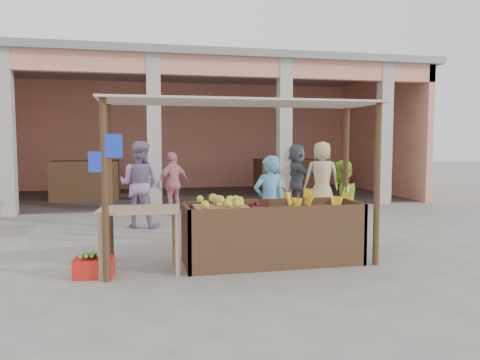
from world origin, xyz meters
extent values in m
plane|color=slate|center=(0.00, 0.00, 0.00)|extent=(60.00, 60.00, 0.00)
cube|color=#F0957E|center=(0.00, 11.40, 2.00)|extent=(14.00, 0.20, 4.00)
cube|color=#F0957E|center=(6.90, 8.50, 2.00)|extent=(0.20, 6.00, 4.00)
cube|color=#F0957E|center=(0.00, 5.65, 3.75)|extent=(14.00, 0.30, 0.50)
cube|color=gray|center=(0.00, 8.50, 4.10)|extent=(14.40, 6.40, 0.20)
cube|color=#B7B1A8|center=(-4.50, 5.65, 2.00)|extent=(0.35, 0.35, 4.00)
cube|color=#B7B1A8|center=(-1.00, 5.65, 2.00)|extent=(0.35, 0.35, 4.00)
cube|color=#B7B1A8|center=(2.50, 5.65, 2.00)|extent=(0.35, 0.35, 4.00)
cube|color=#B7B1A8|center=(5.50, 5.65, 2.00)|extent=(0.35, 0.35, 4.00)
cube|color=#523621|center=(-3.00, 8.50, 0.60)|extent=(2.00, 1.20, 1.20)
cube|color=#523621|center=(3.50, 8.50, 0.60)|extent=(2.00, 1.20, 1.20)
cube|color=#523621|center=(0.50, 0.00, 0.40)|extent=(2.60, 0.95, 0.80)
cylinder|color=#523621|center=(-1.85, -0.45, 1.18)|extent=(0.09, 0.09, 2.35)
cylinder|color=#523621|center=(1.95, -0.45, 1.18)|extent=(0.09, 0.09, 2.35)
cylinder|color=#523621|center=(-1.85, 0.60, 1.18)|extent=(0.09, 0.09, 2.35)
cylinder|color=#523621|center=(1.95, 0.60, 1.18)|extent=(0.09, 0.09, 2.35)
cube|color=beige|center=(0.05, 0.08, 2.37)|extent=(4.00, 1.35, 0.03)
cube|color=#1732CA|center=(-1.73, -0.45, 1.75)|extent=(0.22, 0.08, 0.30)
cube|color=#1732CA|center=(-1.95, -0.45, 1.55)|extent=(0.18, 0.07, 0.26)
cube|color=#AC7C59|center=(-0.25, 0.05, 0.83)|extent=(0.78, 0.68, 0.06)
ellipsoid|color=yellow|center=(-0.25, 0.05, 0.93)|extent=(0.67, 0.58, 0.15)
ellipsoid|color=maroon|center=(0.26, -0.04, 0.87)|extent=(0.42, 0.35, 0.13)
cube|color=tan|center=(-1.43, -0.05, 0.87)|extent=(1.16, 0.83, 0.04)
cube|color=tan|center=(-1.92, -0.37, 0.42)|extent=(0.06, 0.06, 0.85)
cube|color=tan|center=(-0.93, -0.37, 0.42)|extent=(0.06, 0.06, 0.85)
cube|color=tan|center=(-1.92, 0.26, 0.42)|extent=(0.06, 0.06, 0.85)
cube|color=tan|center=(-0.93, 0.26, 0.42)|extent=(0.06, 0.06, 0.85)
cube|color=red|center=(-2.03, -0.20, 0.13)|extent=(0.53, 0.41, 0.26)
ellipsoid|color=maroon|center=(2.79, 5.31, 0.32)|extent=(0.47, 0.47, 0.64)
ellipsoid|color=maroon|center=(3.16, 5.37, 0.32)|extent=(0.47, 0.47, 0.64)
ellipsoid|color=maroon|center=(2.98, 5.63, 0.32)|extent=(0.47, 0.47, 0.64)
imported|color=#5CA6DA|center=(0.72, 0.91, 0.84)|extent=(0.71, 0.57, 1.68)
imported|color=#A0D238|center=(1.97, 0.81, 0.78)|extent=(0.86, 0.71, 1.56)
imported|color=maroon|center=(1.15, 2.53, 0.44)|extent=(0.76, 1.73, 0.88)
imported|color=pink|center=(-0.58, 4.91, 0.82)|extent=(1.09, 0.94, 1.65)
imported|color=tan|center=(3.09, 4.38, 1.00)|extent=(1.06, 0.79, 2.00)
imported|color=#52515E|center=(2.81, 5.51, 0.92)|extent=(0.83, 1.75, 1.84)
imported|color=#91739F|center=(-1.40, 3.38, 0.99)|extent=(1.10, 0.87, 1.98)
camera|label=1|loc=(-1.45, -6.60, 1.81)|focal=35.00mm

